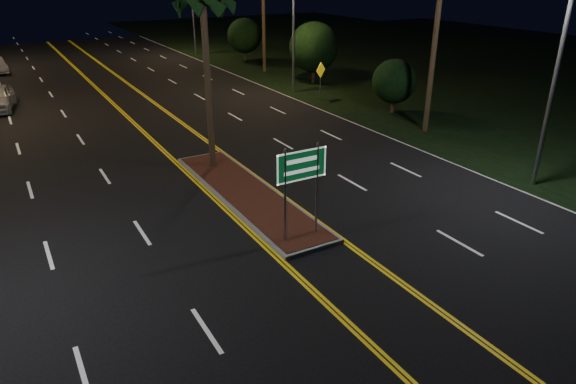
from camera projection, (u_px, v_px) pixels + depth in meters
ground at (350, 281)px, 15.07m from camera, size 120.00×120.00×0.00m
grass_right at (450, 63)px, 48.57m from camera, size 40.00×110.00×0.01m
median_island at (247, 194)px, 20.59m from camera, size 2.25×10.25×0.17m
highway_sign at (301, 174)px, 16.32m from camera, size 1.80×0.08×3.20m
streetlight_right_near at (555, 48)px, 19.21m from camera, size 1.91×0.44×9.00m
streetlight_right_mid at (289, 10)px, 35.06m from camera, size 1.91×0.44×9.00m
shrub_near at (394, 81)px, 31.54m from camera, size 2.70×2.70×3.30m
shrub_mid at (314, 47)px, 39.37m from camera, size 3.78×3.78×4.62m
shrub_far at (244, 36)px, 48.95m from camera, size 3.24×3.24×3.96m
warning_sign at (321, 75)px, 34.79m from camera, size 0.99×0.46×2.54m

